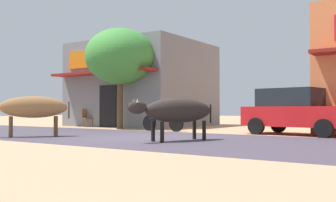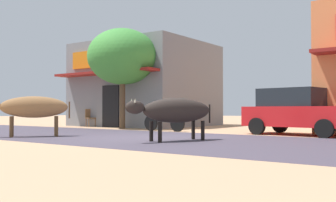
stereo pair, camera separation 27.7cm
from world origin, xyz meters
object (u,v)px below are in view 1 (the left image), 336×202
Objects in this scene: roadside_tree at (120,57)px; parked_hatchback_car at (296,111)px; parked_motorcycle at (163,120)px; cow_near_brown at (31,107)px; cafe_chair_near_tree at (87,117)px; cow_far_dark at (177,111)px.

roadside_tree is 1.20× the size of parked_hatchback_car.
parked_motorcycle is 5.40m from cow_near_brown.
parked_motorcycle is 2.16× the size of cafe_chair_near_tree.
roadside_tree is at bearing -9.98° from cafe_chair_near_tree.
cafe_chair_near_tree is (-8.78, 4.99, -0.34)m from cow_far_dark.
cow_far_dark is (4.84, 1.29, -0.10)m from cow_near_brown.
parked_hatchback_car is 4.24× the size of cafe_chair_near_tree.
parked_hatchback_car is 1.96× the size of parked_motorcycle.
parked_hatchback_car is at bearing 66.43° from cow_far_dark.
parked_hatchback_car is 1.61× the size of cow_near_brown.
parked_motorcycle is (2.95, -0.70, -2.89)m from roadside_tree.
roadside_tree is at bearing -179.18° from parked_hatchback_car.
cow_far_dark is at bearing -29.60° from cafe_chair_near_tree.
cow_far_dark is (3.16, -3.82, 0.38)m from parked_motorcycle.
roadside_tree is 2.36× the size of parked_motorcycle.
cow_near_brown is 0.88× the size of cow_far_dark.
roadside_tree is 1.70× the size of cow_far_dark.
parked_hatchback_car reaches higher than cow_far_dark.
parked_motorcycle is (-5.18, -0.82, -0.36)m from parked_hatchback_car.
parked_hatchback_car is 5.06m from cow_far_dark.
cafe_chair_near_tree is at bearing 170.02° from roadside_tree.
cow_near_brown is at bearing -165.06° from cow_far_dark.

